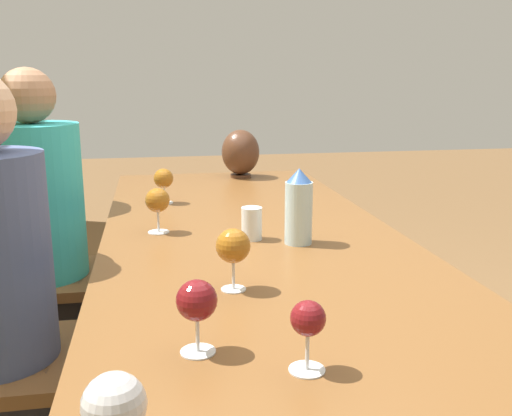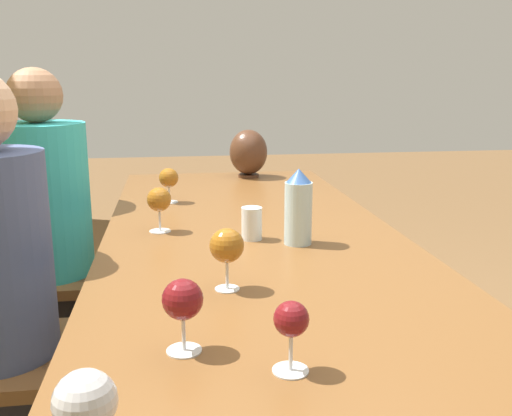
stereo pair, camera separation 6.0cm
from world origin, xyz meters
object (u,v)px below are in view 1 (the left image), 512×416
Objects in this scene: vase at (241,153)px; wine_glass_1 at (197,302)px; person_far at (42,222)px; wine_glass_0 at (158,201)px; water_bottle at (299,207)px; chair_far at (21,261)px; wine_glass_2 at (308,321)px; wine_glass_3 at (164,179)px; wine_glass_4 at (114,406)px; water_tumbler at (252,223)px; wine_glass_5 at (233,247)px.

wine_glass_1 is at bearing 168.80° from vase.
vase is 1.02m from person_far.
vase is 1.61× the size of wine_glass_0.
water_bottle is 0.46m from wine_glass_0.
chair_far reaches higher than wine_glass_1.
vase is 1.84m from wine_glass_1.
wine_glass_2 is (-0.10, -0.18, -0.01)m from wine_glass_1.
wine_glass_3 is 0.97× the size of wine_glass_4.
water_bottle is 1.19m from chair_far.
water_tumbler is at bearing -125.11° from chair_far.
wine_glass_2 is (-0.94, -0.24, -0.01)m from wine_glass_0.
water_tumbler is (0.07, 0.13, -0.06)m from water_bottle.
wine_glass_0 is at bearing 156.61° from vase.
chair_far is at bearing 29.17° from wine_glass_2.
chair_far is (0.44, 0.53, -0.31)m from wine_glass_0.
wine_glass_3 is (-0.53, 0.39, -0.03)m from vase.
wine_glass_5 reaches higher than wine_glass_4.
chair_far is (0.64, 0.95, -0.32)m from water_bottle.
vase is at bearing -61.23° from chair_far.
wine_glass_0 is at bearing 17.17° from wine_glass_5.
vase is at bearing -11.20° from wine_glass_1.
vase reaches higher than water_bottle.
wine_glass_4 is 0.66m from wine_glass_5.
water_tumbler is at bearing -155.72° from wine_glass_3.
water_bottle is 0.98× the size of vase.
wine_glass_5 is at bearing -171.88° from wine_glass_3.
wine_glass_2 is 1.55m from person_far.
person_far is (1.28, 0.50, -0.16)m from wine_glass_1.
vase is 0.24× the size of chair_far.
person_far is at bearing 26.20° from wine_glass_2.
water_bottle reaches higher than water_tumbler.
wine_glass_4 is (-2.12, 0.48, -0.02)m from vase.
water_tumbler is at bearing -128.37° from person_far.
wine_glass_4 is (-1.59, 0.09, 0.00)m from wine_glass_3.
wine_glass_1 is at bearing -178.60° from wine_glass_3.
wine_glass_3 is 0.93× the size of wine_glass_5.
wine_glass_1 is 0.14× the size of chair_far.
wine_glass_2 is (-1.90, 0.18, -0.03)m from vase.
wine_glass_2 is at bearing -119.03° from wine_glass_1.
wine_glass_0 is 1.14× the size of wine_glass_2.
wine_glass_5 is 0.12× the size of person_far.
wine_glass_2 is (-0.74, 0.17, -0.02)m from water_bottle.
wine_glass_1 is 0.32m from wine_glass_5.
water_bottle is 2.26× the size of water_tumbler.
wine_glass_3 is at bearing 8.12° from wine_glass_5.
water_bottle is at bearing -115.46° from wine_glass_0.
wine_glass_5 is at bearing 10.20° from wine_glass_2.
wine_glass_4 is (-0.96, 0.48, -0.01)m from water_bottle.
wine_glass_1 is at bearing 60.97° from wine_glass_2.
water_bottle is at bearing -26.59° from wine_glass_4.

